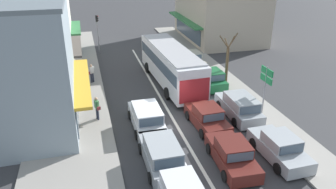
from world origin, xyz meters
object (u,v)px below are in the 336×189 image
Objects in this scene: parked_sedan_kerb_rear at (191,59)px; pedestrian_with_handbag_near at (97,107)px; street_tree_right at (227,62)px; pedestrian_browsing_midblock at (91,72)px; wagon_behind_bus_near at (147,118)px; parked_wagon_kerb_second at (239,107)px; sedan_queue_gap_filler at (232,155)px; parked_hatchback_kerb_third at (211,79)px; wagon_behind_bus_mid at (162,154)px; parked_sedan_kerb_front at (279,148)px; directional_road_sign at (266,80)px; sedan_adjacent_lane_lead at (207,118)px; city_bus at (171,63)px; traffic_light_downstreet at (97,28)px.

pedestrian_with_handbag_near reaches higher than parked_sedan_kerb_rear.
parked_sedan_kerb_rear is at bearing 43.70° from pedestrian_with_handbag_near.
pedestrian_browsing_midblock is (-10.94, 3.47, -1.09)m from street_tree_right.
wagon_behind_bus_near is 1.00× the size of parked_wagon_kerb_second.
parked_hatchback_kerb_third is at bearing 74.33° from sedan_queue_gap_filler.
street_tree_right reaches higher than pedestrian_with_handbag_near.
parked_hatchback_kerb_third is at bearing 55.58° from wagon_behind_bus_mid.
parked_sedan_kerb_front is (6.51, -0.93, -0.08)m from wagon_behind_bus_mid.
sedan_queue_gap_filler is 5.83m from parked_wagon_kerb_second.
pedestrian_browsing_midblock is at bearing 137.59° from parked_wagon_kerb_second.
pedestrian_browsing_midblock reaches higher than parked_wagon_kerb_second.
directional_road_sign is 2.21× the size of pedestrian_with_handbag_near.
sedan_adjacent_lane_lead is at bearing -20.70° from pedestrian_with_handbag_near.
pedestrian_with_handbag_near reaches higher than sedan_queue_gap_filler.
parked_sedan_kerb_front is 16.28m from parked_sedan_kerb_rear.
wagon_behind_bus_mid is at bearing -113.84° from parked_sedan_kerb_rear.
street_tree_right is (4.24, 10.35, 1.49)m from sedan_queue_gap_filler.
wagon_behind_bus_mid is 6.72m from pedestrian_with_handbag_near.
parked_hatchback_kerb_third is 1.94m from street_tree_right.
wagon_behind_bus_near is (-3.85, 0.86, 0.08)m from sedan_adjacent_lane_lead.
parked_sedan_kerb_front is at bearing -90.67° from parked_wagon_kerb_second.
sedan_adjacent_lane_lead is 11.80m from pedestrian_browsing_midblock.
wagon_behind_bus_near is at bearing -140.56° from parked_hatchback_kerb_third.
sedan_adjacent_lane_lead is 0.95× the size of wagon_behind_bus_near.
wagon_behind_bus_mid is 1.21× the size of parked_hatchback_kerb_third.
pedestrian_browsing_midblock is at bearing 162.40° from street_tree_right.
sedan_adjacent_lane_lead is at bearing 41.16° from wagon_behind_bus_mid.
pedestrian_with_handbag_near is (-6.68, 6.87, 0.40)m from sedan_queue_gap_filler.
pedestrian_with_handbag_near is at bearing 143.88° from parked_sedan_kerb_front.
directional_road_sign reaches higher than sedan_queue_gap_filler.
directional_road_sign is at bearing 6.47° from sedan_adjacent_lane_lead.
wagon_behind_bus_mid is 1.00× the size of wagon_behind_bus_near.
sedan_queue_gap_filler is 2.83m from parked_sedan_kerb_front.
parked_sedan_kerb_front is at bearing -76.47° from city_bus.
street_tree_right reaches higher than parked_sedan_kerb_front.
parked_wagon_kerb_second is at bearing 89.33° from parked_sedan_kerb_front.
traffic_light_downstreet is at bearing 118.61° from directional_road_sign.
pedestrian_with_handbag_near is (-9.78, -9.34, 0.40)m from parked_sedan_kerb_rear.
parked_wagon_kerb_second reaches higher than sedan_adjacent_lane_lead.
parked_hatchback_kerb_third is 15.21m from traffic_light_downstreet.
street_tree_right reaches higher than wagon_behind_bus_mid.
wagon_behind_bus_near is at bearing -84.20° from traffic_light_downstreet.
parked_sedan_kerb_rear is 11.17m from traffic_light_downstreet.
sedan_queue_gap_filler is at bearing -112.27° from street_tree_right.
parked_hatchback_kerb_third is at bearing 89.20° from parked_wagon_kerb_second.
parked_wagon_kerb_second is at bearing 169.34° from directional_road_sign.
parked_sedan_kerb_rear is 6.16m from street_tree_right.
street_tree_right is 2.82× the size of pedestrian_with_handbag_near.
directional_road_sign reaches higher than pedestrian_with_handbag_near.
parked_sedan_kerb_rear is (2.89, 11.95, 0.00)m from sedan_adjacent_lane_lead.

